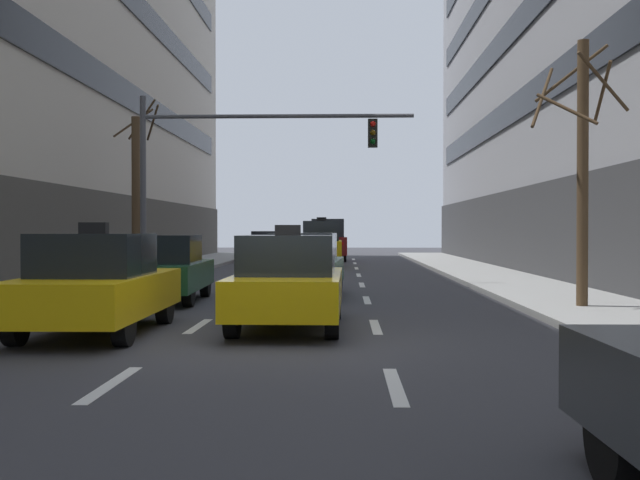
# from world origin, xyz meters

# --- Properties ---
(ground_plane) EXTENTS (120.00, 120.00, 0.00)m
(ground_plane) POSITION_xyz_m (0.00, 0.00, 0.00)
(ground_plane) COLOR #38383D
(lane_stripe_l1_s3) EXTENTS (0.16, 2.00, 0.01)m
(lane_stripe_l1_s3) POSITION_xyz_m (-1.55, -3.00, 0.00)
(lane_stripe_l1_s3) COLOR silver
(lane_stripe_l1_s3) RESTS_ON ground
(lane_stripe_l1_s4) EXTENTS (0.16, 2.00, 0.01)m
(lane_stripe_l1_s4) POSITION_xyz_m (-1.55, 2.00, 0.00)
(lane_stripe_l1_s4) COLOR silver
(lane_stripe_l1_s4) RESTS_ON ground
(lane_stripe_l1_s5) EXTENTS (0.16, 2.00, 0.01)m
(lane_stripe_l1_s5) POSITION_xyz_m (-1.55, 7.00, 0.00)
(lane_stripe_l1_s5) COLOR silver
(lane_stripe_l1_s5) RESTS_ON ground
(lane_stripe_l1_s6) EXTENTS (0.16, 2.00, 0.01)m
(lane_stripe_l1_s6) POSITION_xyz_m (-1.55, 12.00, 0.00)
(lane_stripe_l1_s6) COLOR silver
(lane_stripe_l1_s6) RESTS_ON ground
(lane_stripe_l1_s7) EXTENTS (0.16, 2.00, 0.01)m
(lane_stripe_l1_s7) POSITION_xyz_m (-1.55, 17.00, 0.00)
(lane_stripe_l1_s7) COLOR silver
(lane_stripe_l1_s7) RESTS_ON ground
(lane_stripe_l1_s8) EXTENTS (0.16, 2.00, 0.01)m
(lane_stripe_l1_s8) POSITION_xyz_m (-1.55, 22.00, 0.00)
(lane_stripe_l1_s8) COLOR silver
(lane_stripe_l1_s8) RESTS_ON ground
(lane_stripe_l1_s9) EXTENTS (0.16, 2.00, 0.01)m
(lane_stripe_l1_s9) POSITION_xyz_m (-1.55, 27.00, 0.00)
(lane_stripe_l1_s9) COLOR silver
(lane_stripe_l1_s9) RESTS_ON ground
(lane_stripe_l1_s10) EXTENTS (0.16, 2.00, 0.01)m
(lane_stripe_l1_s10) POSITION_xyz_m (-1.55, 32.00, 0.00)
(lane_stripe_l1_s10) COLOR silver
(lane_stripe_l1_s10) RESTS_ON ground
(lane_stripe_l2_s3) EXTENTS (0.16, 2.00, 0.01)m
(lane_stripe_l2_s3) POSITION_xyz_m (1.55, -3.00, 0.00)
(lane_stripe_l2_s3) COLOR silver
(lane_stripe_l2_s3) RESTS_ON ground
(lane_stripe_l2_s4) EXTENTS (0.16, 2.00, 0.01)m
(lane_stripe_l2_s4) POSITION_xyz_m (1.55, 2.00, 0.00)
(lane_stripe_l2_s4) COLOR silver
(lane_stripe_l2_s4) RESTS_ON ground
(lane_stripe_l2_s5) EXTENTS (0.16, 2.00, 0.01)m
(lane_stripe_l2_s5) POSITION_xyz_m (1.55, 7.00, 0.00)
(lane_stripe_l2_s5) COLOR silver
(lane_stripe_l2_s5) RESTS_ON ground
(lane_stripe_l2_s6) EXTENTS (0.16, 2.00, 0.01)m
(lane_stripe_l2_s6) POSITION_xyz_m (1.55, 12.00, 0.00)
(lane_stripe_l2_s6) COLOR silver
(lane_stripe_l2_s6) RESTS_ON ground
(lane_stripe_l2_s7) EXTENTS (0.16, 2.00, 0.01)m
(lane_stripe_l2_s7) POSITION_xyz_m (1.55, 17.00, 0.00)
(lane_stripe_l2_s7) COLOR silver
(lane_stripe_l2_s7) RESTS_ON ground
(lane_stripe_l2_s8) EXTENTS (0.16, 2.00, 0.01)m
(lane_stripe_l2_s8) POSITION_xyz_m (1.55, 22.00, 0.00)
(lane_stripe_l2_s8) COLOR silver
(lane_stripe_l2_s8) RESTS_ON ground
(lane_stripe_l2_s9) EXTENTS (0.16, 2.00, 0.01)m
(lane_stripe_l2_s9) POSITION_xyz_m (1.55, 27.00, 0.00)
(lane_stripe_l2_s9) COLOR silver
(lane_stripe_l2_s9) RESTS_ON ground
(lane_stripe_l2_s10) EXTENTS (0.16, 2.00, 0.01)m
(lane_stripe_l2_s10) POSITION_xyz_m (1.55, 32.00, 0.00)
(lane_stripe_l2_s10) COLOR silver
(lane_stripe_l2_s10) RESTS_ON ground
(car_driving_0) EXTENTS (1.91, 4.24, 1.57)m
(car_driving_0) POSITION_xyz_m (-3.20, 6.44, 0.77)
(car_driving_0) COLOR black
(car_driving_0) RESTS_ON ground
(car_driving_1) EXTENTS (1.88, 4.33, 1.61)m
(car_driving_1) POSITION_xyz_m (-3.00, 28.69, 0.79)
(car_driving_1) COLOR black
(car_driving_1) RESTS_ON ground
(taxi_driving_2) EXTENTS (1.82, 4.29, 2.24)m
(taxi_driving_2) POSITION_xyz_m (0.00, 22.81, 1.03)
(taxi_driving_2) COLOR black
(taxi_driving_2) RESTS_ON ground
(taxi_driving_3) EXTENTS (1.87, 4.37, 1.81)m
(taxi_driving_3) POSITION_xyz_m (-2.99, 0.92, 0.80)
(taxi_driving_3) COLOR black
(taxi_driving_3) RESTS_ON ground
(taxi_driving_4) EXTENTS (1.82, 4.28, 1.77)m
(taxi_driving_4) POSITION_xyz_m (0.05, 1.75, 0.79)
(taxi_driving_4) COLOR black
(taxi_driving_4) RESTS_ON ground
(car_driving_5) EXTENTS (2.00, 4.37, 1.61)m
(car_driving_5) POSITION_xyz_m (-0.00, 7.70, 0.79)
(car_driving_5) COLOR black
(car_driving_5) RESTS_ON ground
(car_driving_6) EXTENTS (2.13, 4.73, 2.25)m
(car_driving_6) POSITION_xyz_m (0.11, 29.71, 1.12)
(car_driving_6) COLOR black
(car_driving_6) RESTS_ON ground
(traffic_signal_0) EXTENTS (8.22, 0.35, 5.57)m
(traffic_signal_0) POSITION_xyz_m (-2.43, 11.50, 3.93)
(traffic_signal_0) COLOR #4C4C51
(traffic_signal_0) RESTS_ON sidewalk_left
(street_tree_0) EXTENTS (1.96, 2.09, 5.51)m
(street_tree_0) POSITION_xyz_m (5.84, 4.43, 3.06)
(street_tree_0) COLOR #4C3823
(street_tree_0) RESTS_ON sidewalk_right
(street_tree_1) EXTENTS (1.71, 1.11, 5.91)m
(street_tree_1) POSITION_xyz_m (-5.85, 13.65, 2.92)
(street_tree_1) COLOR #4C3823
(street_tree_1) RESTS_ON sidewalk_left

